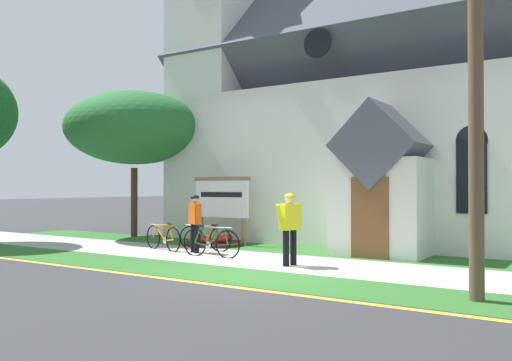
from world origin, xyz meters
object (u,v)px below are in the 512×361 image
at_px(bicycle_blue, 163,237).
at_px(cyclist_in_red_jersey, 290,223).
at_px(bicycle_black, 211,242).
at_px(yard_deciduous_tree, 134,128).
at_px(bicycle_red, 205,238).
at_px(cyclist_in_yellow_jersey, 195,219).
at_px(church_sign, 222,200).
at_px(utility_pole, 469,16).

xyz_separation_m(bicycle_blue, cyclist_in_red_jersey, (4.62, -0.69, 0.62)).
bearing_deg(bicycle_black, yard_deciduous_tree, 153.10).
relative_size(bicycle_blue, bicycle_red, 1.01).
bearing_deg(bicycle_blue, bicycle_black, -11.54).
distance_m(bicycle_blue, cyclist_in_red_jersey, 4.71).
bearing_deg(yard_deciduous_tree, cyclist_in_yellow_jersey, -26.93).
height_order(church_sign, cyclist_in_yellow_jersey, church_sign).
distance_m(bicycle_blue, utility_pole, 10.18).
height_order(church_sign, yard_deciduous_tree, yard_deciduous_tree).
bearing_deg(yard_deciduous_tree, cyclist_in_red_jersey, -21.18).
bearing_deg(utility_pole, bicycle_black, 164.27).
xyz_separation_m(bicycle_red, utility_pole, (7.87, -2.97, 4.28)).
xyz_separation_m(bicycle_blue, cyclist_in_yellow_jersey, (1.16, 0.04, 0.57)).
relative_size(bicycle_black, cyclist_in_red_jersey, 1.06).
height_order(bicycle_black, yard_deciduous_tree, yard_deciduous_tree).
height_order(church_sign, bicycle_red, church_sign).
relative_size(church_sign, yard_deciduous_tree, 0.40).
xyz_separation_m(bicycle_blue, utility_pole, (8.93, -2.36, 4.27)).
distance_m(bicycle_red, cyclist_in_yellow_jersey, 0.81).
distance_m(bicycle_red, bicycle_black, 1.45).
xyz_separation_m(church_sign, cyclist_in_red_jersey, (4.19, -2.95, -0.44)).
xyz_separation_m(bicycle_red, cyclist_in_red_jersey, (3.55, -1.31, 0.63)).
height_order(church_sign, bicycle_blue, church_sign).
bearing_deg(cyclist_in_yellow_jersey, yard_deciduous_tree, 153.07).
distance_m(bicycle_blue, bicycle_red, 1.23).
relative_size(church_sign, cyclist_in_red_jersey, 1.28).
bearing_deg(bicycle_black, cyclist_in_yellow_jersey, 153.23).
relative_size(church_sign, cyclist_in_yellow_jersey, 1.34).
distance_m(bicycle_blue, cyclist_in_yellow_jersey, 1.29).
bearing_deg(church_sign, bicycle_blue, -100.92).
bearing_deg(bicycle_blue, cyclist_in_yellow_jersey, 2.10).
distance_m(cyclist_in_yellow_jersey, yard_deciduous_tree, 6.43).
bearing_deg(yard_deciduous_tree, bicycle_blue, -33.84).
height_order(church_sign, cyclist_in_red_jersey, church_sign).
distance_m(church_sign, bicycle_red, 2.05).
xyz_separation_m(bicycle_red, yard_deciduous_tree, (-4.94, 1.98, 3.65)).
distance_m(bicycle_black, utility_pole, 8.30).
relative_size(bicycle_red, yard_deciduous_tree, 0.32).
xyz_separation_m(church_sign, bicycle_blue, (-0.43, -2.25, -1.06)).
distance_m(utility_pole, yard_deciduous_tree, 13.75).
bearing_deg(church_sign, yard_deciduous_tree, 175.44).
height_order(bicycle_blue, utility_pole, utility_pole).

